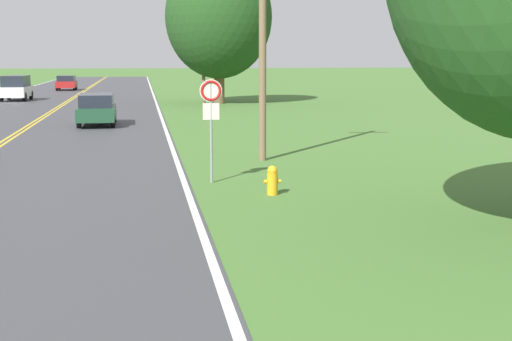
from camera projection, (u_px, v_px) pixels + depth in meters
fire_hydrant at (272, 180)px, 17.56m from camera, size 0.43×0.27×0.73m
traffic_sign at (211, 105)px, 18.95m from camera, size 0.60×0.10×2.78m
utility_pole_midground at (263, 7)px, 22.63m from camera, size 1.80×0.24×9.53m
utility_pole_far at (203, 34)px, 49.94m from camera, size 1.80×0.24×9.43m
tree_mid_treeline at (219, 17)px, 50.30m from camera, size 7.55×7.55×10.47m
car_dark_green_hatchback_mid_near at (97, 109)px, 35.03m from camera, size 1.81×4.22×1.55m
car_white_suv_mid_far at (16, 88)px, 54.38m from camera, size 2.07×4.08×1.90m
car_red_hatchback_receding at (66, 82)px, 70.79m from camera, size 1.85×3.46×1.46m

